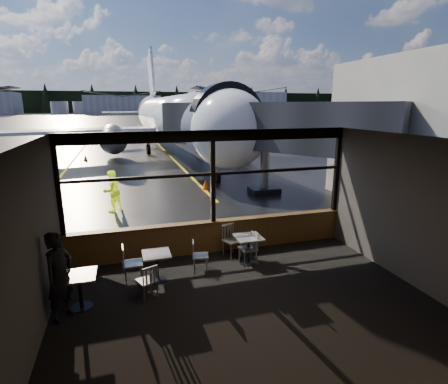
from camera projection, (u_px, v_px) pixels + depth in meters
name	position (u px, v px, depth m)	size (l,w,h in m)	color
ground_plane	(126.00, 117.00, 121.91)	(520.00, 520.00, 0.00)	black
carpet_floor	(249.00, 305.00, 7.42)	(8.00, 6.00, 0.01)	black
ceiling	(252.00, 141.00, 6.58)	(8.00, 6.00, 0.04)	#38332D
wall_left	(29.00, 251.00, 5.90)	(0.04, 6.00, 3.50)	#473F39
wall_right	(412.00, 212.00, 8.10)	(0.04, 6.00, 3.50)	#473F39
wall_back	(339.00, 310.00, 4.21)	(8.00, 0.04, 3.50)	#473F39
window_sill	(213.00, 237.00, 10.11)	(8.00, 0.28, 0.90)	#503418
window_header	(212.00, 136.00, 9.40)	(8.00, 0.18, 0.30)	black
mullion_left	(58.00, 187.00, 8.60)	(0.12, 0.12, 2.60)	black
mullion_centre	(213.00, 177.00, 9.68)	(0.12, 0.12, 2.60)	black
mullion_right	(337.00, 170.00, 10.77)	(0.12, 0.12, 2.60)	black
window_transom	(213.00, 174.00, 9.66)	(8.00, 0.10, 0.08)	black
airliner	(175.00, 88.00, 29.12)	(30.21, 36.25, 11.08)	white
jet_bridge	(259.00, 149.00, 15.79)	(8.29, 10.13, 4.42)	#2D2D30
cafe_table_near	(248.00, 250.00, 9.34)	(0.69, 0.69, 0.76)	#9D9790
cafe_table_mid	(157.00, 267.00, 8.40)	(0.65, 0.65, 0.72)	gray
cafe_table_left	(80.00, 291.00, 7.27)	(0.69, 0.69, 0.76)	gray
chair_near_e	(248.00, 249.00, 9.26)	(0.48, 0.48, 0.88)	beige
chair_near_w	(200.00, 256.00, 8.89)	(0.45, 0.45, 0.82)	#B2ADA0
chair_near_n	(232.00, 241.00, 9.76)	(0.50, 0.50, 0.91)	#BAB5A8
chair_mid_s	(147.00, 281.00, 7.64)	(0.45, 0.45, 0.82)	beige
chair_mid_w	(133.00, 264.00, 8.31)	(0.52, 0.52, 0.95)	#AFAA9E
passenger	(60.00, 277.00, 6.78)	(0.66, 0.44, 1.82)	black
ground_crew	(112.00, 191.00, 13.89)	(0.80, 0.63, 1.65)	#BFF219
cone_nose	(206.00, 184.00, 17.57)	(0.39, 0.39, 0.54)	orange
cone_wing	(85.00, 158.00, 26.91)	(0.32, 0.32, 0.45)	#DC5106
terminal_annex	(429.00, 134.00, 14.56)	(5.00, 7.00, 6.00)	gray
hangar_mid	(123.00, 104.00, 181.21)	(38.00, 15.00, 10.00)	silver
hangar_right	(237.00, 102.00, 190.91)	(50.00, 20.00, 12.00)	silver
fuel_tank_a	(60.00, 108.00, 170.67)	(8.00, 8.00, 6.00)	silver
fuel_tank_b	(81.00, 108.00, 173.41)	(8.00, 8.00, 6.00)	silver
fuel_tank_c	(103.00, 108.00, 176.16)	(8.00, 8.00, 6.00)	silver
treeline	(122.00, 102.00, 204.24)	(360.00, 3.00, 12.00)	black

